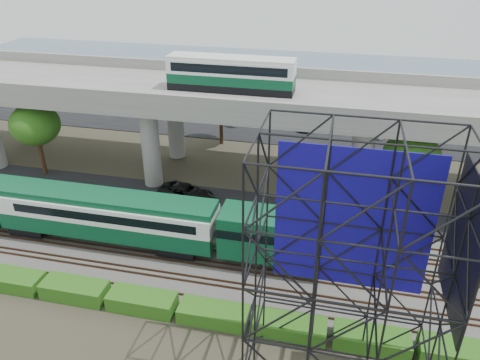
# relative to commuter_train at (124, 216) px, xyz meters

# --- Properties ---
(ground) EXTENTS (140.00, 140.00, 0.00)m
(ground) POSITION_rel_commuter_train_xyz_m (7.97, -2.00, -2.88)
(ground) COLOR #474233
(ground) RESTS_ON ground
(ballast_bed) EXTENTS (90.00, 12.00, 0.20)m
(ballast_bed) POSITION_rel_commuter_train_xyz_m (7.97, 0.00, -2.78)
(ballast_bed) COLOR slate
(ballast_bed) RESTS_ON ground
(service_road) EXTENTS (90.00, 5.00, 0.08)m
(service_road) POSITION_rel_commuter_train_xyz_m (7.97, 8.50, -2.84)
(service_road) COLOR black
(service_road) RESTS_ON ground
(parking_lot) EXTENTS (90.00, 18.00, 0.08)m
(parking_lot) POSITION_rel_commuter_train_xyz_m (7.97, 32.00, -2.84)
(parking_lot) COLOR black
(parking_lot) RESTS_ON ground
(harbor_water) EXTENTS (140.00, 40.00, 0.03)m
(harbor_water) POSITION_rel_commuter_train_xyz_m (7.97, 54.00, -2.87)
(harbor_water) COLOR slate
(harbor_water) RESTS_ON ground
(rail_tracks) EXTENTS (90.00, 9.52, 0.16)m
(rail_tracks) POSITION_rel_commuter_train_xyz_m (7.97, -0.00, -2.60)
(rail_tracks) COLOR #472D1E
(rail_tracks) RESTS_ON ballast_bed
(commuter_train) EXTENTS (29.30, 3.06, 4.30)m
(commuter_train) POSITION_rel_commuter_train_xyz_m (0.00, 0.00, 0.00)
(commuter_train) COLOR black
(commuter_train) RESTS_ON rail_tracks
(overpass) EXTENTS (80.00, 12.00, 12.40)m
(overpass) POSITION_rel_commuter_train_xyz_m (7.77, 14.00, 5.33)
(overpass) COLOR #9E9B93
(overpass) RESTS_ON ground
(scaffold_tower) EXTENTS (9.36, 6.36, 15.00)m
(scaffold_tower) POSITION_rel_commuter_train_xyz_m (16.91, -9.98, 4.59)
(scaffold_tower) COLOR black
(scaffold_tower) RESTS_ON ground
(hedge_strip) EXTENTS (34.60, 1.80, 1.20)m
(hedge_strip) POSITION_rel_commuter_train_xyz_m (8.98, -6.30, -2.32)
(hedge_strip) COLOR #285313
(hedge_strip) RESTS_ON ground
(trees) EXTENTS (40.94, 16.94, 7.69)m
(trees) POSITION_rel_commuter_train_xyz_m (3.31, 14.17, 2.69)
(trees) COLOR #382314
(trees) RESTS_ON ground
(suv) EXTENTS (5.95, 3.84, 1.52)m
(suv) POSITION_rel_commuter_train_xyz_m (2.29, 8.05, -2.04)
(suv) COLOR black
(suv) RESTS_ON service_road
(parked_cars) EXTENTS (38.71, 9.53, 1.31)m
(parked_cars) POSITION_rel_commuter_train_xyz_m (9.76, 31.83, -2.18)
(parked_cars) COLOR white
(parked_cars) RESTS_ON parking_lot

